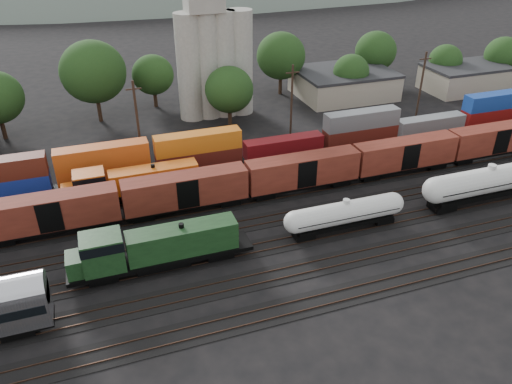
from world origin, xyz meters
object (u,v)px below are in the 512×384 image
object	(u,v)px
tank_car_a	(345,214)
orange_locomotive	(129,183)
grain_silo	(214,52)
green_locomotive	(151,248)

from	to	relation	value
tank_car_a	orange_locomotive	world-z (taller)	orange_locomotive
grain_silo	orange_locomotive	bearing A→B (deg)	-125.16
orange_locomotive	grain_silo	xyz separation A→B (m)	(18.31, 26.00, 8.62)
green_locomotive	grain_silo	size ratio (longest dim) A/B	0.65
grain_silo	tank_car_a	bearing A→B (deg)	-84.20
green_locomotive	tank_car_a	world-z (taller)	green_locomotive
tank_car_a	grain_silo	xyz separation A→B (m)	(-4.16, 41.00, 8.89)
green_locomotive	tank_car_a	size ratio (longest dim) A/B	1.25
tank_car_a	orange_locomotive	distance (m)	27.02
green_locomotive	orange_locomotive	distance (m)	15.01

